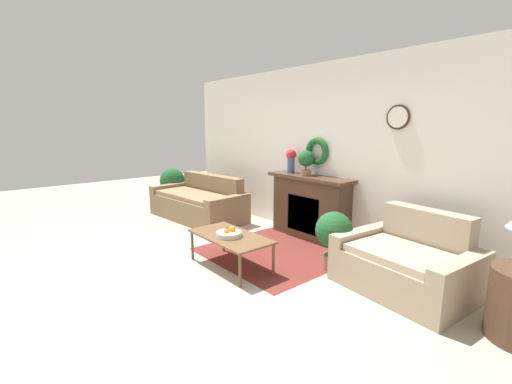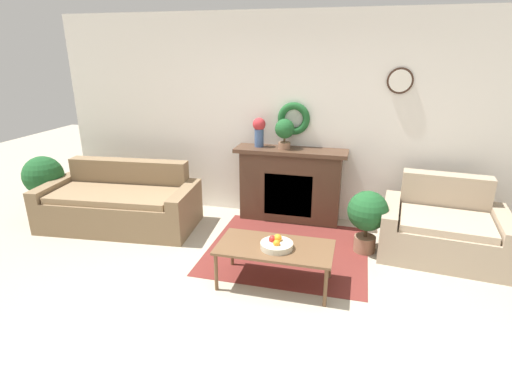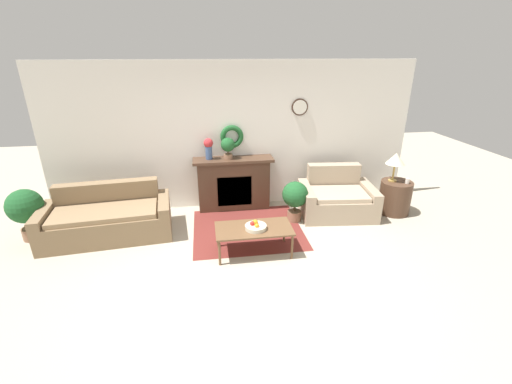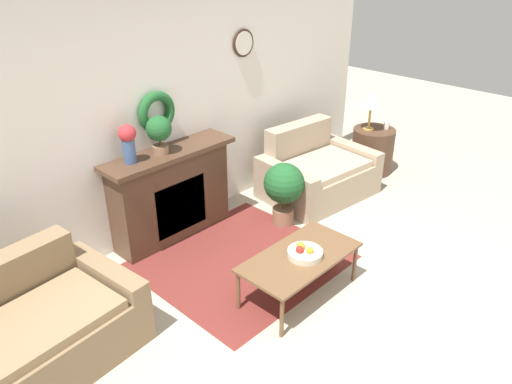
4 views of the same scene
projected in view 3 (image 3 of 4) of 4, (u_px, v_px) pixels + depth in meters
ground_plane at (254, 282)px, 4.53m from camera, size 16.00×16.00×0.00m
floor_rug at (248, 229)px, 5.86m from camera, size 1.83×1.68×0.01m
wall_back at (234, 137)px, 6.35m from camera, size 6.80×0.16×2.70m
fireplace at (234, 183)px, 6.48m from camera, size 1.47×0.41×1.00m
couch_left at (108, 219)px, 5.57m from camera, size 2.06×1.11×0.82m
loveseat_right at (336, 198)px, 6.34m from camera, size 1.42×1.10×0.85m
coffee_table at (254, 230)px, 5.04m from camera, size 1.13×0.58×0.42m
fruit_bowl at (256, 226)px, 4.98m from camera, size 0.31×0.31×0.12m
side_table_by_loveseat at (395, 197)px, 6.37m from camera, size 0.57×0.57×0.61m
table_lamp at (396, 159)px, 6.13m from camera, size 0.34×0.34×0.53m
mug at (407, 181)px, 6.16m from camera, size 0.07×0.07×0.10m
vase_on_mantel_left at (209, 147)px, 6.15m from camera, size 0.17×0.17×0.39m
potted_plant_on_mantel at (228, 146)px, 6.18m from camera, size 0.25×0.25×0.39m
potted_plant_floor_by_couch at (26, 209)px, 5.37m from camera, size 0.54×0.54×0.85m
potted_plant_floor_by_loveseat at (295, 197)px, 5.99m from camera, size 0.46×0.46×0.74m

